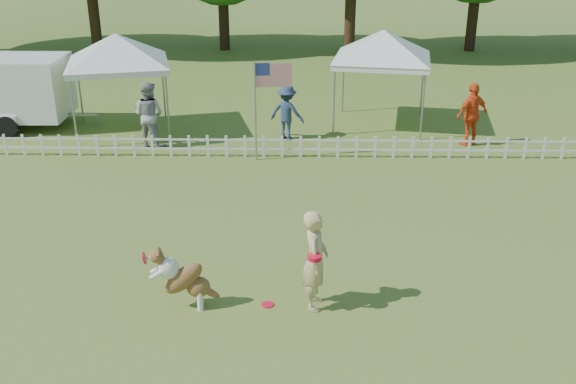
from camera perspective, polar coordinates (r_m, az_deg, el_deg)
The scene contains 12 objects.
ground at distance 11.04m, azimuth -2.88°, elevation -9.33°, with size 120.00×120.00×0.00m, color #365A1C.
picket_fence at distance 17.26m, azimuth -1.37°, elevation 4.07°, with size 22.00×0.08×0.60m, color silver, non-canonical shape.
handler at distance 10.39m, azimuth 2.45°, elevation -6.05°, with size 0.63×0.41×1.72m, color tan.
dog at distance 10.62m, azimuth -9.18°, elevation -7.58°, with size 1.07×0.36×1.10m, color brown, non-canonical shape.
frisbee_on_turf at distance 10.83m, azimuth -1.83°, elevation -9.97°, with size 0.20×0.20×0.02m, color red.
canopy_tent_left at distance 19.72m, azimuth -14.67°, elevation 9.19°, with size 2.78×2.78×2.87m, color silver, non-canonical shape.
canopy_tent_right at distance 19.98m, azimuth 8.27°, elevation 9.85°, with size 2.77×2.77×2.86m, color silver, non-canonical shape.
cargo_trailer at distance 21.52m, azimuth -24.22°, elevation 8.11°, with size 4.99×2.19×2.19m, color white, non-canonical shape.
flag_pole at distance 16.75m, azimuth -2.91°, elevation 7.11°, with size 1.01×0.11×2.64m, color gray, non-canonical shape.
spectator_a at distance 18.35m, azimuth -12.26°, elevation 6.76°, with size 0.90×0.70×1.85m, color #95959A.
spectator_b at distance 18.65m, azimuth -0.10°, elevation 7.10°, with size 1.02×0.58×1.57m, color navy.
spectator_c at distance 18.77m, azimuth 16.04°, elevation 6.65°, with size 1.05×0.44×1.79m, color #E44A1A.
Camera 1 is at (0.73, -9.30, 5.91)m, focal length 40.00 mm.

